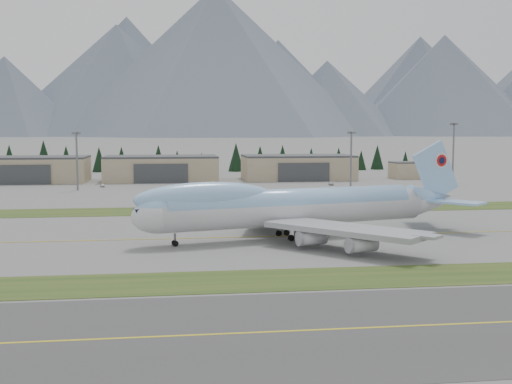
{
  "coord_description": "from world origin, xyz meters",
  "views": [
    {
      "loc": [
        -11.16,
        -129.23,
        22.01
      ],
      "look_at": [
        7.95,
        13.25,
        8.0
      ],
      "focal_mm": 45.0,
      "sensor_mm": 36.0,
      "label": 1
    }
  ],
  "objects": [
    {
      "name": "grass_strip_near",
      "position": [
        0.0,
        -38.0,
        0.0
      ],
      "size": [
        400.0,
        14.0,
        0.08
      ],
      "primitive_type": "cube",
      "color": "#2B4719",
      "rests_on": "ground"
    },
    {
      "name": "grass_strip_far",
      "position": [
        0.0,
        45.0,
        0.0
      ],
      "size": [
        400.0,
        18.0,
        0.08
      ],
      "primitive_type": "cube",
      "color": "#2B4719",
      "rests_on": "ground"
    },
    {
      "name": "hangar_center",
      "position": [
        -15.0,
        149.9,
        5.39
      ],
      "size": [
        48.0,
        26.6,
        10.8
      ],
      "color": "tan",
      "rests_on": "ground"
    },
    {
      "name": "taxiway_line_main",
      "position": [
        0.0,
        0.0,
        0.0
      ],
      "size": [
        400.0,
        0.4,
        0.02
      ],
      "primitive_type": "cube",
      "color": "yellow",
      "rests_on": "ground"
    },
    {
      "name": "floodlight_masts",
      "position": [
        4.38,
        111.01,
        15.92
      ],
      "size": [
        201.28,
        10.25,
        24.62
      ],
      "color": "slate",
      "rests_on": "ground"
    },
    {
      "name": "hangar_left",
      "position": [
        -70.0,
        149.9,
        5.39
      ],
      "size": [
        48.0,
        26.6,
        10.8
      ],
      "color": "tan",
      "rests_on": "ground"
    },
    {
      "name": "ground",
      "position": [
        0.0,
        0.0,
        0.0
      ],
      "size": [
        7000.0,
        7000.0,
        0.0
      ],
      "primitive_type": "plane",
      "color": "slate",
      "rests_on": "ground"
    },
    {
      "name": "mountain_ridge_rear",
      "position": [
        148.99,
        2900.0,
        249.95
      ],
      "size": [
        4441.23,
        1068.93,
        534.46
      ],
      "color": "#454D5C",
      "rests_on": "ground"
    },
    {
      "name": "taxiway_line_near",
      "position": [
        0.0,
        -62.0,
        0.0
      ],
      "size": [
        400.0,
        0.4,
        0.02
      ],
      "primitive_type": "cube",
      "color": "yellow",
      "rests_on": "ground"
    },
    {
      "name": "mountain_ridge_front",
      "position": [
        -225.13,
        2160.79,
        230.74
      ],
      "size": [
        4229.57,
        1189.74,
        525.95
      ],
      "color": "#454D5C",
      "rests_on": "ground"
    },
    {
      "name": "asphalt_taxiway",
      "position": [
        0.0,
        -62.0,
        0.0
      ],
      "size": [
        400.0,
        32.0,
        0.04
      ],
      "primitive_type": "cube",
      "color": "#3B3B3B",
      "rests_on": "ground"
    },
    {
      "name": "control_shed",
      "position": [
        95.0,
        148.0,
        3.8
      ],
      "size": [
        14.0,
        12.0,
        7.6
      ],
      "color": "tan",
      "rests_on": "ground"
    },
    {
      "name": "service_vehicle_a",
      "position": [
        -37.16,
        122.24,
        0.0
      ],
      "size": [
        2.27,
        3.97,
        1.28
      ],
      "primitive_type": "imported",
      "rotation": [
        0.0,
        0.0,
        0.21
      ],
      "color": "silver",
      "rests_on": "ground"
    },
    {
      "name": "service_vehicle_b",
      "position": [
        6.16,
        129.81,
        0.0
      ],
      "size": [
        3.85,
        2.15,
        1.2
      ],
      "primitive_type": "imported",
      "rotation": [
        0.0,
        0.0,
        1.32
      ],
      "color": "gold",
      "rests_on": "ground"
    },
    {
      "name": "conifer_belt",
      "position": [
        -9.75,
        211.4,
        6.83
      ],
      "size": [
        276.53,
        14.87,
        16.75
      ],
      "color": "black",
      "rests_on": "ground"
    },
    {
      "name": "hangar_right",
      "position": [
        45.0,
        149.9,
        5.39
      ],
      "size": [
        48.0,
        26.6,
        10.8
      ],
      "color": "tan",
      "rests_on": "ground"
    },
    {
      "name": "boeing_747_freighter",
      "position": [
        13.32,
        -2.22,
        6.5
      ],
      "size": [
        75.03,
        62.68,
        19.72
      ],
      "rotation": [
        0.0,
        0.0,
        0.25
      ],
      "color": "silver",
      "rests_on": "ground"
    },
    {
      "name": "service_vehicle_c",
      "position": [
        52.22,
        118.68,
        0.0
      ],
      "size": [
        2.5,
        4.84,
        1.34
      ],
      "primitive_type": "imported",
      "rotation": [
        0.0,
        0.0,
        -0.14
      ],
      "color": "#A8A7AC",
      "rests_on": "ground"
    }
  ]
}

